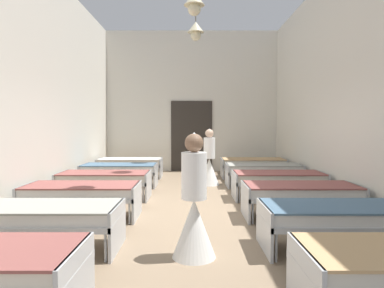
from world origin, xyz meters
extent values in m
cube|color=#8C755B|center=(0.00, 0.00, -0.05)|extent=(6.40, 10.79, 0.10)
cube|color=silver|center=(0.00, 5.20, 2.38)|extent=(6.20, 0.20, 4.77)
cube|color=silver|center=(-3.00, 0.00, 2.38)|extent=(0.20, 10.19, 4.77)
cube|color=silver|center=(3.00, 0.00, 2.38)|extent=(0.20, 10.19, 4.77)
cube|color=#2D2823|center=(0.00, 5.08, 1.20)|extent=(1.40, 0.06, 2.40)
sphere|color=beige|center=(0.06, 0.89, 4.03)|extent=(0.28, 0.28, 0.28)
cylinder|color=brown|center=(0.11, 2.68, 4.55)|extent=(0.02, 0.02, 0.44)
cone|color=beige|center=(0.11, 2.68, 4.18)|extent=(0.44, 0.44, 0.28)
sphere|color=beige|center=(0.11, 2.68, 3.96)|extent=(0.28, 0.28, 0.28)
cylinder|color=#B7BCC1|center=(-0.98, -3.30, 0.17)|extent=(0.03, 0.03, 0.34)
cube|color=#B7BCC1|center=(-0.92, -3.66, 0.29)|extent=(0.04, 0.84, 0.57)
cylinder|color=#B7BCC1|center=(0.98, -3.30, 0.17)|extent=(0.03, 0.03, 0.34)
cube|color=#B7BCC1|center=(0.92, -3.66, 0.29)|extent=(0.04, 0.84, 0.57)
cylinder|color=#B7BCC1|center=(-0.98, -2.56, 0.17)|extent=(0.03, 0.03, 0.34)
cylinder|color=#B7BCC1|center=(-0.98, -1.84, 0.17)|extent=(0.03, 0.03, 0.34)
cube|color=#B7BCC1|center=(-1.85, -2.20, 0.38)|extent=(1.90, 0.84, 0.07)
cube|color=#B7BCC1|center=(-0.92, -2.20, 0.29)|extent=(0.04, 0.84, 0.57)
cube|color=white|center=(-1.85, -2.20, 0.48)|extent=(1.82, 0.78, 0.14)
cube|color=#9E9E93|center=(-1.85, -2.20, 0.56)|extent=(1.86, 0.82, 0.02)
cylinder|color=#B7BCC1|center=(0.98, -2.56, 0.17)|extent=(0.03, 0.03, 0.34)
cylinder|color=#B7BCC1|center=(0.98, -1.84, 0.17)|extent=(0.03, 0.03, 0.34)
cube|color=#B7BCC1|center=(1.85, -2.20, 0.38)|extent=(1.90, 0.84, 0.07)
cube|color=#B7BCC1|center=(0.92, -2.20, 0.29)|extent=(0.04, 0.84, 0.57)
cube|color=white|center=(1.85, -2.20, 0.48)|extent=(1.82, 0.78, 0.14)
cube|color=slate|center=(1.85, -2.20, 0.56)|extent=(1.86, 0.82, 0.02)
cylinder|color=#B7BCC1|center=(-2.72, -1.09, 0.17)|extent=(0.03, 0.03, 0.34)
cylinder|color=#B7BCC1|center=(-2.72, -0.37, 0.17)|extent=(0.03, 0.03, 0.34)
cylinder|color=#B7BCC1|center=(-0.98, -1.09, 0.17)|extent=(0.03, 0.03, 0.34)
cylinder|color=#B7BCC1|center=(-0.98, -0.37, 0.17)|extent=(0.03, 0.03, 0.34)
cube|color=#B7BCC1|center=(-1.85, -0.73, 0.38)|extent=(1.90, 0.84, 0.07)
cube|color=#B7BCC1|center=(-2.78, -0.73, 0.29)|extent=(0.04, 0.84, 0.57)
cube|color=#B7BCC1|center=(-0.92, -0.73, 0.29)|extent=(0.04, 0.84, 0.57)
cube|color=white|center=(-1.85, -0.73, 0.48)|extent=(1.82, 0.78, 0.14)
cube|color=#8C4C47|center=(-1.85, -0.73, 0.56)|extent=(1.86, 0.82, 0.02)
cylinder|color=#B7BCC1|center=(0.98, -1.09, 0.17)|extent=(0.03, 0.03, 0.34)
cylinder|color=#B7BCC1|center=(0.98, -0.37, 0.17)|extent=(0.03, 0.03, 0.34)
cylinder|color=#B7BCC1|center=(2.72, -1.09, 0.17)|extent=(0.03, 0.03, 0.34)
cylinder|color=#B7BCC1|center=(2.72, -0.37, 0.17)|extent=(0.03, 0.03, 0.34)
cube|color=#B7BCC1|center=(1.85, -0.73, 0.38)|extent=(1.90, 0.84, 0.07)
cube|color=#B7BCC1|center=(0.92, -0.73, 0.29)|extent=(0.04, 0.84, 0.57)
cube|color=#B7BCC1|center=(2.78, -0.73, 0.29)|extent=(0.04, 0.84, 0.57)
cube|color=white|center=(1.85, -0.73, 0.48)|extent=(1.82, 0.78, 0.14)
cube|color=#8C4C47|center=(1.85, -0.73, 0.56)|extent=(1.86, 0.82, 0.02)
cylinder|color=#B7BCC1|center=(-2.72, 0.37, 0.17)|extent=(0.03, 0.03, 0.34)
cylinder|color=#B7BCC1|center=(-2.72, 1.09, 0.17)|extent=(0.03, 0.03, 0.34)
cylinder|color=#B7BCC1|center=(-0.98, 0.37, 0.17)|extent=(0.03, 0.03, 0.34)
cylinder|color=#B7BCC1|center=(-0.98, 1.09, 0.17)|extent=(0.03, 0.03, 0.34)
cube|color=#B7BCC1|center=(-1.85, 0.73, 0.38)|extent=(1.90, 0.84, 0.07)
cube|color=#B7BCC1|center=(-2.78, 0.73, 0.29)|extent=(0.04, 0.84, 0.57)
cube|color=#B7BCC1|center=(-0.92, 0.73, 0.29)|extent=(0.04, 0.84, 0.57)
cube|color=silver|center=(-1.85, 0.73, 0.48)|extent=(1.82, 0.78, 0.14)
cube|color=#8C4C47|center=(-1.85, 0.73, 0.56)|extent=(1.86, 0.82, 0.02)
cylinder|color=#B7BCC1|center=(0.98, 0.37, 0.17)|extent=(0.03, 0.03, 0.34)
cylinder|color=#B7BCC1|center=(0.98, 1.09, 0.17)|extent=(0.03, 0.03, 0.34)
cylinder|color=#B7BCC1|center=(2.72, 0.37, 0.17)|extent=(0.03, 0.03, 0.34)
cylinder|color=#B7BCC1|center=(2.72, 1.09, 0.17)|extent=(0.03, 0.03, 0.34)
cube|color=#B7BCC1|center=(1.85, 0.73, 0.38)|extent=(1.90, 0.84, 0.07)
cube|color=#B7BCC1|center=(0.92, 0.73, 0.29)|extent=(0.04, 0.84, 0.57)
cube|color=#B7BCC1|center=(2.78, 0.73, 0.29)|extent=(0.04, 0.84, 0.57)
cube|color=silver|center=(1.85, 0.73, 0.48)|extent=(1.82, 0.78, 0.14)
cube|color=#8C4C47|center=(1.85, 0.73, 0.56)|extent=(1.86, 0.82, 0.02)
cylinder|color=#B7BCC1|center=(-2.72, 1.84, 0.17)|extent=(0.03, 0.03, 0.34)
cylinder|color=#B7BCC1|center=(-2.72, 2.56, 0.17)|extent=(0.03, 0.03, 0.34)
cylinder|color=#B7BCC1|center=(-0.98, 1.84, 0.17)|extent=(0.03, 0.03, 0.34)
cylinder|color=#B7BCC1|center=(-0.98, 2.56, 0.17)|extent=(0.03, 0.03, 0.34)
cube|color=#B7BCC1|center=(-1.85, 2.20, 0.38)|extent=(1.90, 0.84, 0.07)
cube|color=#B7BCC1|center=(-2.78, 2.20, 0.29)|extent=(0.04, 0.84, 0.57)
cube|color=#B7BCC1|center=(-0.92, 2.20, 0.29)|extent=(0.04, 0.84, 0.57)
cube|color=white|center=(-1.85, 2.20, 0.48)|extent=(1.82, 0.78, 0.14)
cube|color=slate|center=(-1.85, 2.20, 0.56)|extent=(1.86, 0.82, 0.02)
cylinder|color=#B7BCC1|center=(0.98, 1.84, 0.17)|extent=(0.03, 0.03, 0.34)
cylinder|color=#B7BCC1|center=(0.98, 2.56, 0.17)|extent=(0.03, 0.03, 0.34)
cylinder|color=#B7BCC1|center=(2.72, 1.84, 0.17)|extent=(0.03, 0.03, 0.34)
cylinder|color=#B7BCC1|center=(2.72, 2.56, 0.17)|extent=(0.03, 0.03, 0.34)
cube|color=#B7BCC1|center=(1.85, 2.20, 0.38)|extent=(1.90, 0.84, 0.07)
cube|color=#B7BCC1|center=(0.92, 2.20, 0.29)|extent=(0.04, 0.84, 0.57)
cube|color=#B7BCC1|center=(2.78, 2.20, 0.29)|extent=(0.04, 0.84, 0.57)
cube|color=white|center=(1.85, 2.20, 0.48)|extent=(1.82, 0.78, 0.14)
cube|color=#9E9E93|center=(1.85, 2.20, 0.56)|extent=(1.86, 0.82, 0.02)
cylinder|color=#B7BCC1|center=(-2.72, 3.30, 0.17)|extent=(0.03, 0.03, 0.34)
cylinder|color=#B7BCC1|center=(-2.72, 4.02, 0.17)|extent=(0.03, 0.03, 0.34)
cylinder|color=#B7BCC1|center=(-0.98, 3.30, 0.17)|extent=(0.03, 0.03, 0.34)
cylinder|color=#B7BCC1|center=(-0.98, 4.02, 0.17)|extent=(0.03, 0.03, 0.34)
cube|color=#B7BCC1|center=(-1.85, 3.66, 0.38)|extent=(1.90, 0.84, 0.07)
cube|color=#B7BCC1|center=(-2.78, 3.66, 0.29)|extent=(0.04, 0.84, 0.57)
cube|color=#B7BCC1|center=(-0.92, 3.66, 0.29)|extent=(0.04, 0.84, 0.57)
cube|color=silver|center=(-1.85, 3.66, 0.48)|extent=(1.82, 0.78, 0.14)
cube|color=beige|center=(-1.85, 3.66, 0.56)|extent=(1.86, 0.82, 0.02)
cylinder|color=#B7BCC1|center=(0.98, 3.30, 0.17)|extent=(0.03, 0.03, 0.34)
cylinder|color=#B7BCC1|center=(0.98, 4.02, 0.17)|extent=(0.03, 0.03, 0.34)
cylinder|color=#B7BCC1|center=(2.72, 3.30, 0.17)|extent=(0.03, 0.03, 0.34)
cylinder|color=#B7BCC1|center=(2.72, 4.02, 0.17)|extent=(0.03, 0.03, 0.34)
cube|color=#B7BCC1|center=(1.85, 3.66, 0.38)|extent=(1.90, 0.84, 0.07)
cube|color=#B7BCC1|center=(0.92, 3.66, 0.29)|extent=(0.04, 0.84, 0.57)
cube|color=#B7BCC1|center=(2.78, 3.66, 0.29)|extent=(0.04, 0.84, 0.57)
cube|color=silver|center=(1.85, 3.66, 0.48)|extent=(1.82, 0.78, 0.14)
cube|color=tan|center=(1.85, 3.66, 0.56)|extent=(1.86, 0.82, 0.02)
cone|color=white|center=(0.04, -2.41, 0.35)|extent=(0.52, 0.52, 0.70)
cylinder|color=white|center=(0.04, -2.41, 0.97)|extent=(0.30, 0.30, 0.55)
sphere|color=#846047|center=(0.04, -2.41, 1.36)|extent=(0.22, 0.22, 0.22)
cone|color=white|center=(0.04, -2.41, 1.44)|extent=(0.18, 0.18, 0.10)
cone|color=white|center=(0.47, 2.41, 0.35)|extent=(0.52, 0.52, 0.70)
cylinder|color=white|center=(0.47, 2.41, 0.97)|extent=(0.30, 0.30, 0.55)
sphere|color=beige|center=(0.47, 2.41, 1.36)|extent=(0.22, 0.22, 0.22)
cone|color=white|center=(0.47, 2.41, 1.44)|extent=(0.18, 0.18, 0.10)
camera|label=1|loc=(0.01, -6.29, 1.56)|focal=31.11mm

